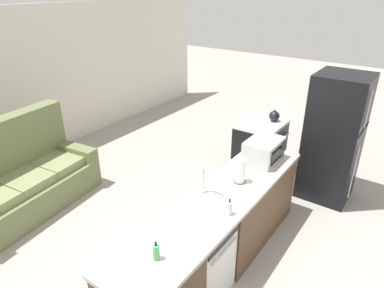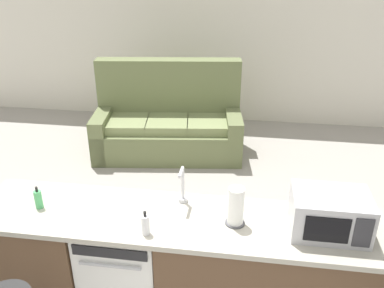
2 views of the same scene
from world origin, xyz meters
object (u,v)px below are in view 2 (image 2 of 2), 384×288
(dish_soap_bottle, at_px, (38,199))
(soap_bottle, at_px, (146,225))
(dishwasher, at_px, (126,264))
(paper_towel_roll, at_px, (236,207))
(microwave, at_px, (330,214))
(couch, at_px, (169,125))

(dish_soap_bottle, bearing_deg, soap_bottle, -12.14)
(dishwasher, bearing_deg, paper_towel_roll, -0.58)
(dishwasher, distance_m, microwave, 1.56)
(dishwasher, height_order, couch, couch)
(paper_towel_roll, distance_m, dish_soap_bottle, 1.43)
(microwave, distance_m, soap_bottle, 1.22)
(dish_soap_bottle, bearing_deg, microwave, 0.63)
(microwave, relative_size, couch, 0.24)
(soap_bottle, bearing_deg, couch, 98.82)
(couch, bearing_deg, paper_towel_roll, -69.74)
(dishwasher, relative_size, couch, 0.40)
(microwave, xyz_separation_m, paper_towel_roll, (-0.62, -0.01, -0.00))
(microwave, relative_size, soap_bottle, 2.84)
(soap_bottle, bearing_deg, dishwasher, 138.93)
(dishwasher, distance_m, dish_soap_bottle, 0.82)
(microwave, distance_m, paper_towel_roll, 0.62)
(dish_soap_bottle, bearing_deg, dishwasher, 2.23)
(microwave, bearing_deg, couch, 120.40)
(couch, bearing_deg, soap_bottle, -81.18)
(couch, bearing_deg, microwave, -59.60)
(soap_bottle, relative_size, dish_soap_bottle, 1.00)
(soap_bottle, bearing_deg, dish_soap_bottle, 167.86)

